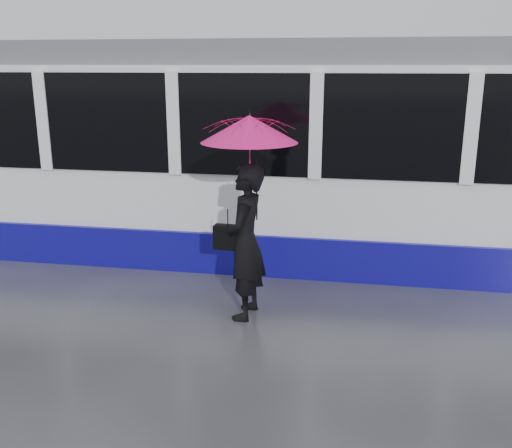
# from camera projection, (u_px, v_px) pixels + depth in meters

# --- Properties ---
(ground) EXTENTS (90.00, 90.00, 0.00)m
(ground) POSITION_uv_depth(u_px,v_px,m) (311.00, 316.00, 7.06)
(ground) COLOR #2E2D33
(ground) RESTS_ON ground
(rails) EXTENTS (34.00, 1.51, 0.02)m
(rails) POSITION_uv_depth(u_px,v_px,m) (324.00, 252.00, 9.42)
(rails) COLOR #3F3D38
(rails) RESTS_ON ground
(tram) EXTENTS (26.00, 2.56, 3.35)m
(tram) POSITION_uv_depth(u_px,v_px,m) (228.00, 152.00, 9.25)
(tram) COLOR white
(tram) RESTS_ON ground
(woman) EXTENTS (0.50, 0.73, 1.90)m
(woman) POSITION_uv_depth(u_px,v_px,m) (246.00, 242.00, 6.84)
(woman) COLOR black
(woman) RESTS_ON ground
(umbrella) EXTENTS (1.20, 1.20, 1.29)m
(umbrella) POSITION_uv_depth(u_px,v_px,m) (249.00, 148.00, 6.52)
(umbrella) COLOR #F31479
(umbrella) RESTS_ON ground
(handbag) EXTENTS (0.35, 0.17, 0.47)m
(handbag) POSITION_uv_depth(u_px,v_px,m) (228.00, 237.00, 6.88)
(handbag) COLOR black
(handbag) RESTS_ON ground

